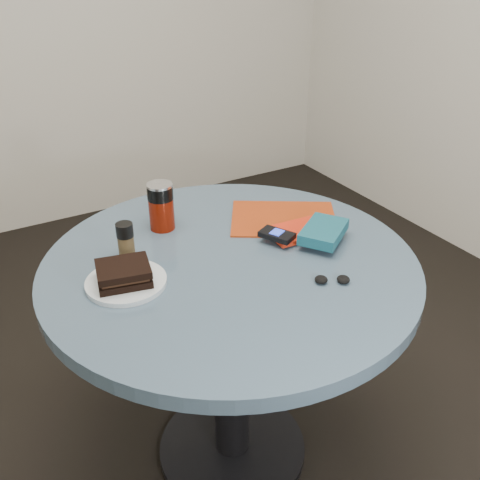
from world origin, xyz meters
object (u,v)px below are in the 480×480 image
pepper_grinder (126,241)px  magazine (284,219)px  soda_can (161,206)px  headphones (332,280)px  table (231,309)px  red_book (298,231)px  sandwich (124,273)px  plate (126,282)px  novel (324,232)px  mp3_player (277,235)px

pepper_grinder → magazine: (0.49, -0.02, -0.05)m
soda_can → headphones: bearing=-62.3°
table → soda_can: size_ratio=7.13×
soda_can → magazine: size_ratio=0.45×
pepper_grinder → red_book: 0.48m
soda_can → red_book: (0.32, -0.23, -0.06)m
table → sandwich: (-0.28, 0.02, 0.20)m
table → plate: (-0.28, 0.03, 0.17)m
plate → novel: 0.55m
table → headphones: 0.33m
plate → red_book: (0.51, -0.01, 0.01)m
table → novel: size_ratio=6.38×
table → magazine: (0.25, 0.12, 0.17)m
table → red_book: (0.23, 0.02, 0.18)m
sandwich → pepper_grinder: 0.13m
soda_can → mp3_player: (0.24, -0.24, -0.04)m
table → novel: (0.27, -0.05, 0.20)m
soda_can → magazine: soda_can is taller
red_book → table: bearing=-172.2°
magazine → mp3_player: mp3_player is taller
novel → headphones: size_ratio=1.70×
plate → magazine: bearing=10.1°
table → pepper_grinder: (-0.23, 0.14, 0.22)m
novel → red_book: bearing=82.3°
magazine → mp3_player: 0.15m
pepper_grinder → mp3_player: 0.41m
sandwich → magazine: (0.54, 0.10, -0.03)m
headphones → novel: bearing=58.8°
soda_can → red_book: size_ratio=0.84×
pepper_grinder → mp3_player: (0.39, -0.13, -0.03)m
plate → pepper_grinder: size_ratio=1.93×
magazine → red_book: size_ratio=1.89×
red_book → headphones: 0.25m
plate → pepper_grinder: (0.05, 0.12, 0.05)m
red_book → headphones: bearing=-102.6°
plate → magazine: 0.54m
magazine → table: bearing=-122.8°
table → red_book: bearing=4.7°
pepper_grinder → headphones: size_ratio=1.12×
pepper_grinder → mp3_player: bearing=-19.0°
pepper_grinder → plate: bearing=-111.2°
table → red_book: red_book is taller
novel → soda_can: bearing=104.6°
table → plate: size_ratio=5.01×
headphones → pepper_grinder: bearing=137.4°
sandwich → soda_can: soda_can is taller
sandwich → novel: 0.56m
pepper_grinder → magazine: 0.49m
pepper_grinder → headphones: pepper_grinder is taller
magazine → red_book: red_book is taller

